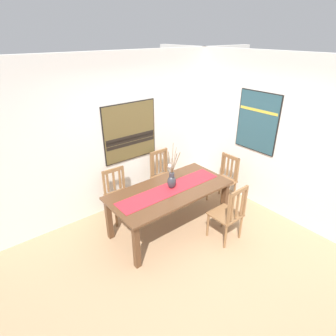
# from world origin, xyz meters

# --- Properties ---
(ground_plane) EXTENTS (6.40, 6.40, 0.03)m
(ground_plane) POSITION_xyz_m (0.00, 0.00, -0.01)
(ground_plane) COLOR #A37F5B
(wall_back) EXTENTS (6.40, 0.12, 2.70)m
(wall_back) POSITION_xyz_m (0.00, 1.86, 1.35)
(wall_back) COLOR silver
(wall_back) RESTS_ON ground_plane
(wall_side) EXTENTS (0.12, 6.40, 2.70)m
(wall_side) POSITION_xyz_m (1.86, 0.00, 1.35)
(wall_side) COLOR silver
(wall_side) RESTS_ON ground_plane
(dining_table) EXTENTS (1.95, 0.94, 0.74)m
(dining_table) POSITION_xyz_m (0.04, 0.67, 0.64)
(dining_table) COLOR #51331E
(dining_table) RESTS_ON ground_plane
(table_runner) EXTENTS (1.79, 0.36, 0.01)m
(table_runner) POSITION_xyz_m (0.04, 0.67, 0.74)
(table_runner) COLOR #B7232D
(table_runner) RESTS_ON dining_table
(centerpiece_vase) EXTENTS (0.31, 0.25, 0.74)m
(centerpiece_vase) POSITION_xyz_m (0.08, 0.68, 0.89)
(centerpiece_vase) COLOR #333338
(centerpiece_vase) RESTS_ON dining_table
(chair_0) EXTENTS (0.42, 0.42, 0.91)m
(chair_0) POSITION_xyz_m (1.37, 0.68, 0.47)
(chair_0) COLOR brown
(chair_0) RESTS_ON ground_plane
(chair_1) EXTENTS (0.44, 0.44, 0.88)m
(chair_1) POSITION_xyz_m (-0.45, 1.47, 0.46)
(chair_1) COLOR brown
(chair_1) RESTS_ON ground_plane
(chair_2) EXTENTS (0.42, 0.42, 0.96)m
(chair_2) POSITION_xyz_m (0.56, -0.12, 0.48)
(chair_2) COLOR brown
(chair_2) RESTS_ON ground_plane
(chair_3) EXTENTS (0.42, 0.42, 0.95)m
(chair_3) POSITION_xyz_m (0.55, 1.50, 0.48)
(chair_3) COLOR brown
(chair_3) RESTS_ON ground_plane
(painting_on_back_wall) EXTENTS (1.04, 0.05, 1.03)m
(painting_on_back_wall) POSITION_xyz_m (0.05, 1.79, 1.38)
(painting_on_back_wall) COLOR black
(painting_on_side_wall) EXTENTS (0.05, 0.79, 1.04)m
(painting_on_side_wall) POSITION_xyz_m (1.79, 0.42, 1.55)
(painting_on_side_wall) COLOR black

